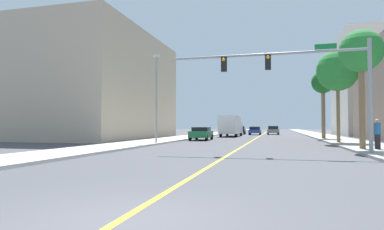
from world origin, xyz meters
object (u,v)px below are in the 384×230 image
(palm_near, at_px, (361,53))
(pedestrian, at_px, (377,134))
(car_black, at_px, (240,130))
(palm_mid, at_px, (338,71))
(traffic_signal_mast, at_px, (301,72))
(car_gray, at_px, (273,130))
(delivery_truck, at_px, (231,125))
(car_blue, at_px, (255,131))
(palm_far, at_px, (323,84))
(car_green, at_px, (201,133))
(street_lamp, at_px, (156,93))

(palm_near, xyz_separation_m, pedestrian, (0.77, -0.20, -4.97))
(car_black, height_order, pedestrian, pedestrian)
(palm_mid, distance_m, pedestrian, 9.99)
(traffic_signal_mast, relative_size, palm_mid, 1.35)
(traffic_signal_mast, relative_size, car_gray, 2.64)
(palm_mid, height_order, delivery_truck, palm_mid)
(traffic_signal_mast, distance_m, car_blue, 37.71)
(palm_far, bearing_deg, car_green, -159.47)
(car_gray, distance_m, delivery_truck, 13.14)
(delivery_truck, bearing_deg, palm_mid, -54.13)
(car_green, bearing_deg, car_black, -95.29)
(palm_near, relative_size, pedestrian, 4.04)
(palm_near, bearing_deg, car_gray, 98.96)
(car_green, xyz_separation_m, delivery_truck, (1.41, 12.63, 0.83))
(car_blue, bearing_deg, pedestrian, -74.91)
(palm_near, relative_size, palm_mid, 0.92)
(car_black, bearing_deg, palm_far, -62.77)
(palm_near, distance_m, car_blue, 35.24)
(palm_mid, distance_m, car_blue, 27.45)
(car_black, xyz_separation_m, car_blue, (2.80, -2.99, -0.02))
(pedestrian, bearing_deg, car_blue, -100.93)
(palm_near, bearing_deg, palm_mid, 89.60)
(palm_near, height_order, palm_far, palm_far)
(car_black, bearing_deg, pedestrian, -73.94)
(street_lamp, xyz_separation_m, pedestrian, (15.56, -3.76, -3.19))
(palm_near, distance_m, car_green, 18.24)
(street_lamp, height_order, palm_far, palm_far)
(traffic_signal_mast, bearing_deg, pedestrian, 35.57)
(palm_mid, distance_m, delivery_truck, 20.37)
(palm_mid, relative_size, car_green, 1.79)
(traffic_signal_mast, height_order, delivery_truck, traffic_signal_mast)
(palm_far, distance_m, car_gray, 21.15)
(car_blue, bearing_deg, palm_near, -76.05)
(palm_mid, xyz_separation_m, car_gray, (-5.78, 27.95, -5.49))
(palm_near, bearing_deg, car_blue, 104.36)
(car_green, bearing_deg, pedestrian, 136.52)
(car_gray, relative_size, delivery_truck, 0.48)
(street_lamp, distance_m, car_blue, 31.01)
(traffic_signal_mast, bearing_deg, palm_mid, 71.90)
(palm_near, distance_m, palm_mid, 8.31)
(street_lamp, bearing_deg, delivery_truck, 80.90)
(pedestrian, bearing_deg, delivery_truck, -90.08)
(palm_mid, relative_size, palm_far, 1.06)
(car_black, relative_size, pedestrian, 2.29)
(car_black, height_order, car_green, car_black)
(palm_far, xyz_separation_m, pedestrian, (0.84, -16.81, -5.14))
(street_lamp, relative_size, car_blue, 1.92)
(car_gray, bearing_deg, palm_near, -83.68)
(street_lamp, height_order, car_blue, street_lamp)
(street_lamp, height_order, palm_mid, palm_mid)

